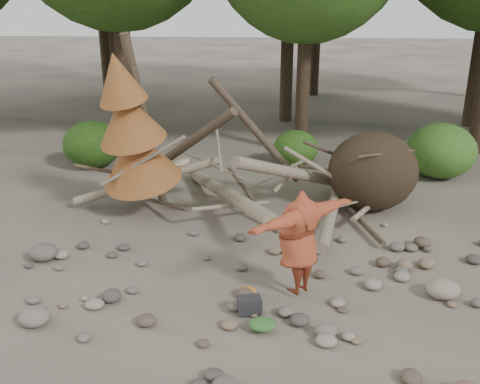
{
  "coord_description": "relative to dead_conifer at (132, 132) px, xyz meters",
  "views": [
    {
      "loc": [
        0.29,
        -8.44,
        5.12
      ],
      "look_at": [
        -0.47,
        1.5,
        1.4
      ],
      "focal_mm": 40.0,
      "sensor_mm": 36.0,
      "label": 1
    }
  ],
  "objects": [
    {
      "name": "boulder_mid_left",
      "position": [
        -1.34,
        -2.39,
        -1.93
      ],
      "size": [
        0.59,
        0.53,
        0.35
      ],
      "primitive_type": "ellipsoid",
      "color": "#5B544C",
      "rests_on": "ground"
    },
    {
      "name": "dead_conifer",
      "position": [
        0.0,
        0.0,
        0.0
      ],
      "size": [
        2.06,
        2.16,
        4.35
      ],
      "color": "#4C3F30",
      "rests_on": "ground"
    },
    {
      "name": "bush_left",
      "position": [
        -2.38,
        3.83,
        -1.39
      ],
      "size": [
        1.8,
        1.8,
        1.44
      ],
      "primitive_type": "ellipsoid",
      "color": "#254913",
      "rests_on": "ground"
    },
    {
      "name": "boulder_mid_right",
      "position": [
        6.38,
        -3.25,
        -1.94
      ],
      "size": [
        0.58,
        0.52,
        0.35
      ],
      "primitive_type": "ellipsoid",
      "color": "gray",
      "rests_on": "ground"
    },
    {
      "name": "ground",
      "position": [
        3.12,
        -3.37,
        -2.11
      ],
      "size": [
        120.0,
        120.0,
        0.0
      ],
      "primitive_type": "plane",
      "color": "#514C44",
      "rests_on": "ground"
    },
    {
      "name": "frisbee_thrower",
      "position": [
        3.79,
        -3.34,
        -1.06
      ],
      "size": [
        3.32,
        2.06,
        2.37
      ],
      "color": "#943A21",
      "rests_on": "ground"
    },
    {
      "name": "cloth_green",
      "position": [
        3.21,
        -4.52,
        -2.03
      ],
      "size": [
        0.45,
        0.38,
        0.17
      ],
      "primitive_type": "ellipsoid",
      "color": "#2E6026",
      "rests_on": "ground"
    },
    {
      "name": "bush_mid",
      "position": [
        3.92,
        4.43,
        -1.55
      ],
      "size": [
        1.4,
        1.4,
        1.12
      ],
      "primitive_type": "ellipsoid",
      "color": "#315D1B",
      "rests_on": "ground"
    },
    {
      "name": "boulder_front_left",
      "position": [
        -0.52,
        -4.62,
        -1.96
      ],
      "size": [
        0.51,
        0.46,
        0.31
      ],
      "primitive_type": "ellipsoid",
      "color": "slate",
      "rests_on": "ground"
    },
    {
      "name": "cloth_orange",
      "position": [
        2.89,
        -3.47,
        -2.05
      ],
      "size": [
        0.33,
        0.27,
        0.12
      ],
      "primitive_type": "ellipsoid",
      "color": "#BE6F20",
      "rests_on": "ground"
    },
    {
      "name": "bush_right",
      "position": [
        8.12,
        3.63,
        -1.31
      ],
      "size": [
        2.0,
        2.0,
        1.6
      ],
      "primitive_type": "ellipsoid",
      "color": "#3C6E22",
      "rests_on": "ground"
    },
    {
      "name": "deadfall_pile",
      "position": [
        5.13,
        0.87,
        -1.16
      ],
      "size": [
        8.55,
        5.24,
        3.3
      ],
      "color": "#332619",
      "rests_on": "ground"
    },
    {
      "name": "backpack",
      "position": [
        2.97,
        -4.05,
        -1.98
      ],
      "size": [
        0.44,
        0.35,
        0.26
      ],
      "primitive_type": "cube",
      "rotation": [
        0.0,
        0.0,
        0.23
      ],
      "color": "black",
      "rests_on": "ground"
    }
  ]
}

